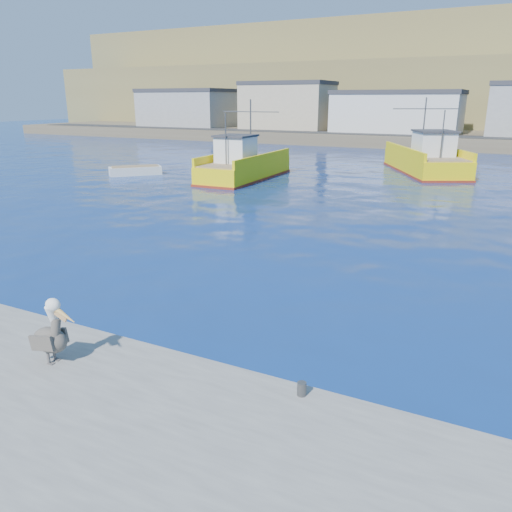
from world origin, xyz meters
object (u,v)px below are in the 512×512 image
Objects in this scene: trawler_yellow_b at (426,160)px; pelican at (51,335)px; trawler_yellow_a at (244,166)px; skiff_left at (135,171)px.

trawler_yellow_b is 7.94× the size of pelican.
trawler_yellow_a reaches higher than skiff_left.
pelican is (-2.03, -40.79, 0.10)m from trawler_yellow_b.
skiff_left is 34.51m from pelican.
trawler_yellow_b is (13.06, 10.85, 0.07)m from trawler_yellow_a.
trawler_yellow_b is 40.84m from pelican.
pelican is (20.70, -27.60, 0.89)m from skiff_left.
pelican reaches higher than skiff_left.
skiff_left is (-22.73, -13.20, -0.80)m from trawler_yellow_b.
skiff_left is 2.63× the size of pelican.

